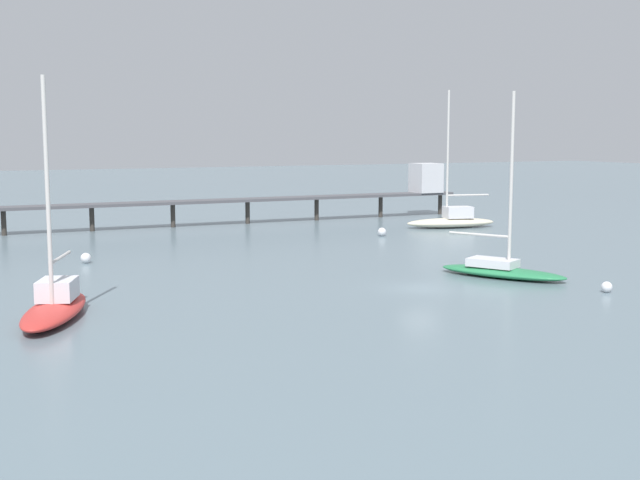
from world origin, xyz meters
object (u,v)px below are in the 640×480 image
Objects in this scene: sailboat_cream at (452,219)px; mooring_buoy_far at (86,258)px; sailboat_green at (501,268)px; mooring_buoy_near at (382,232)px; sailboat_red at (55,304)px; pier at (299,192)px; mooring_buoy_outer at (607,287)px.

sailboat_cream is 18.14× the size of mooring_buoy_far.
mooring_buoy_near is at bearing 79.51° from sailboat_green.
sailboat_red is at bearing -104.94° from mooring_buoy_far.
pier is 48.20m from mooring_buoy_outer.
sailboat_cream is 37.09m from mooring_buoy_outer.
sailboat_red is 19.79m from mooring_buoy_far.
mooring_buoy_far is (-39.98, -8.13, -0.49)m from sailboat_cream.
sailboat_green is 7.89m from mooring_buoy_outer.
sailboat_red is at bearing 166.79° from mooring_buoy_outer.
sailboat_red is 33.31m from mooring_buoy_outer.
sailboat_red is 15.57× the size of mooring_buoy_near.
mooring_buoy_far is 0.96× the size of mooring_buoy_near.
pier is 4.77× the size of sailboat_red.
pier is at bearing 50.76° from sailboat_red.
mooring_buoy_outer is at bearing -72.24° from sailboat_green.
sailboat_green is 18.38× the size of mooring_buoy_outer.
sailboat_cream is 11.12m from mooring_buoy_near.
sailboat_cream is at bearing 11.49° from mooring_buoy_far.
sailboat_green reaches higher than pier.
mooring_buoy_far is at bearing 75.06° from sailboat_red.
sailboat_green reaches higher than mooring_buoy_near.
sailboat_red reaches higher than mooring_buoy_outer.
pier is 77.02× the size of mooring_buoy_far.
pier is 74.25× the size of mooring_buoy_near.
sailboat_cream is 1.12× the size of sailboat_red.
pier is at bearing 37.39° from mooring_buoy_far.
mooring_buoy_near is at bearing -162.81° from sailboat_cream.
mooring_buoy_near is (-10.61, -3.28, -0.48)m from sailboat_cream.
sailboat_cream is at bearing 31.15° from sailboat_red.
sailboat_green is at bearing -100.49° from mooring_buoy_near.
pier is at bearing 94.86° from mooring_buoy_near.
sailboat_red is at bearing -129.24° from pier.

